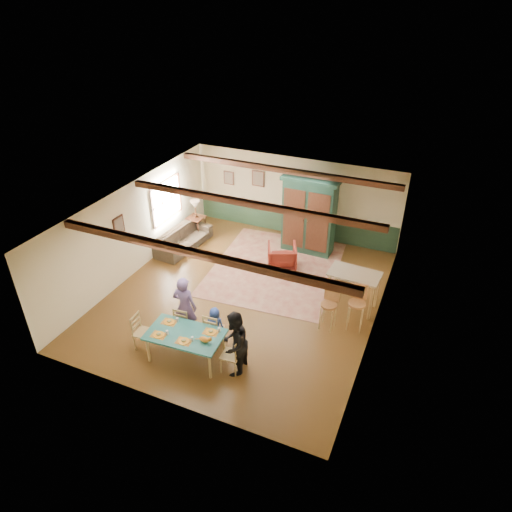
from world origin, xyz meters
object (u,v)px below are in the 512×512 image
at_px(dining_chair_far_right, 214,328).
at_px(dining_chair_end_right, 231,354).
at_px(dining_chair_end_left, 144,332).
at_px(person_man, 185,307).
at_px(cat, 204,339).
at_px(table_lamp, 195,209).
at_px(person_child, 215,325).
at_px(bar_stool_right, 356,308).
at_px(dining_table, 186,346).
at_px(end_table, 196,226).
at_px(person_woman, 234,344).
at_px(armoire, 309,215).
at_px(sofa, 184,239).
at_px(bar_stool_left, 328,310).
at_px(counter_table, 353,290).
at_px(dining_chair_far_left, 185,321).
at_px(armchair, 282,257).

bearing_deg(dining_chair_far_right, dining_chair_end_right, 136.17).
relative_size(dining_chair_end_left, person_man, 0.55).
xyz_separation_m(cat, table_lamp, (-3.32, 5.40, 0.15)).
distance_m(person_child, bar_stool_right, 3.46).
distance_m(dining_table, end_table, 6.02).
bearing_deg(dining_chair_end_left, end_table, 13.65).
bearing_deg(person_woman, table_lamp, -146.66).
xyz_separation_m(dining_chair_end_left, end_table, (-1.70, 5.41, -0.13)).
relative_size(dining_chair_far_right, armoire, 0.36).
xyz_separation_m(person_man, person_woman, (1.62, -0.66, -0.04)).
height_order(sofa, end_table, end_table).
bearing_deg(dining_chair_end_right, sofa, -142.28).
bearing_deg(bar_stool_left, sofa, 162.78).
relative_size(person_child, table_lamp, 1.61).
distance_m(dining_chair_end_left, counter_table, 5.37).
distance_m(cat, bar_stool_right, 3.82).
bearing_deg(end_table, person_woman, -52.86).
height_order(dining_chair_end_right, end_table, dining_chair_end_right).
xyz_separation_m(dining_chair_far_left, armchair, (1.06, 3.82, -0.06)).
bearing_deg(dining_chair_far_left, table_lamp, -66.95).
height_order(dining_chair_end_left, person_woman, person_woman).
height_order(armchair, end_table, armchair).
xyz_separation_m(person_man, counter_table, (3.43, 2.66, -0.28)).
height_order(dining_chair_far_right, bar_stool_left, bar_stool_left).
bearing_deg(cat, bar_stool_left, 44.53).
bearing_deg(person_man, table_lamp, -66.62).
distance_m(dining_chair_far_right, end_table, 5.59).
distance_m(armoire, sofa, 4.10).
distance_m(dining_chair_end_left, armchair, 4.87).
bearing_deg(dining_table, person_child, 67.24).
distance_m(dining_chair_end_right, sofa, 5.77).
xyz_separation_m(dining_table, person_woman, (1.19, 0.08, 0.43)).
relative_size(dining_chair_far_left, dining_chair_far_right, 1.00).
height_order(person_man, bar_stool_left, person_man).
relative_size(dining_table, person_man, 1.04).
height_order(person_child, sofa, person_child).
distance_m(person_man, end_table, 5.20).
bearing_deg(end_table, dining_chair_end_left, -72.55).
height_order(dining_table, person_man, person_man).
distance_m(sofa, bar_stool_right, 6.28).
bearing_deg(bar_stool_left, bar_stool_right, 26.33).
relative_size(person_child, armoire, 0.39).
bearing_deg(end_table, dining_chair_far_right, -55.94).
xyz_separation_m(person_man, cat, (0.96, -0.80, -0.02)).
bearing_deg(cat, table_lamp, 117.82).
xyz_separation_m(sofa, counter_table, (5.73, -0.99, 0.22)).
distance_m(person_man, cat, 1.25).
height_order(person_woman, armoire, armoire).
distance_m(dining_chair_end_right, person_man, 1.70).
xyz_separation_m(dining_chair_far_left, dining_chair_far_right, (0.76, 0.05, 0.00)).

